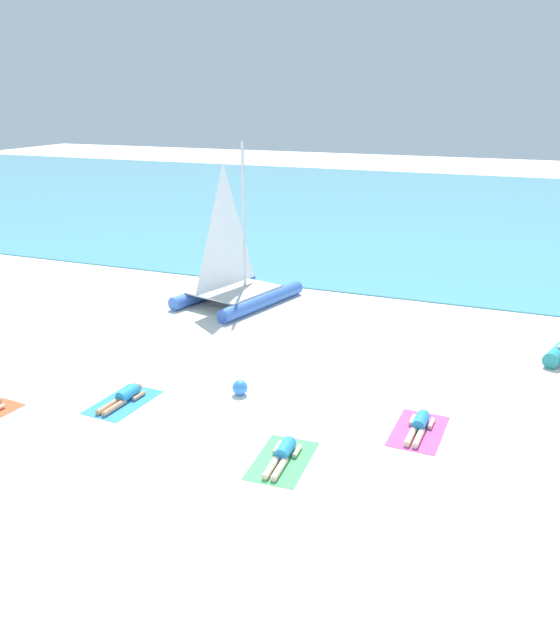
{
  "coord_description": "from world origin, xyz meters",
  "views": [
    {
      "loc": [
        6.53,
        -10.53,
        7.32
      ],
      "look_at": [
        0.0,
        5.74,
        1.2
      ],
      "focal_mm": 36.96,
      "sensor_mm": 36.0,
      "label": 1
    }
  ],
  "objects": [
    {
      "name": "ground_plane",
      "position": [
        0.0,
        10.0,
        0.0
      ],
      "size": [
        120.0,
        120.0,
        0.0
      ],
      "primitive_type": "plane",
      "color": "white"
    },
    {
      "name": "ocean_water",
      "position": [
        0.0,
        32.76,
        0.03
      ],
      "size": [
        120.0,
        40.0,
        0.05
      ],
      "primitive_type": "cube",
      "color": "#4C9EB7",
      "rests_on": "ground"
    },
    {
      "name": "sailboat_blue",
      "position": [
        -3.5,
        10.09,
        0.85
      ],
      "size": [
        3.78,
        4.91,
        5.67
      ],
      "rotation": [
        0.0,
        0.0,
        -0.25
      ],
      "color": "blue",
      "rests_on": "ground"
    },
    {
      "name": "towel_center_left",
      "position": [
        -2.58,
        1.71,
        0.01
      ],
      "size": [
        1.22,
        1.97,
        0.01
      ],
      "primitive_type": "cube",
      "rotation": [
        0.0,
        0.0,
        -0.06
      ],
      "color": "#338CD8",
      "rests_on": "ground"
    },
    {
      "name": "sunbather_center_left",
      "position": [
        -2.58,
        1.77,
        0.13
      ],
      "size": [
        0.57,
        1.57,
        0.3
      ],
      "rotation": [
        0.0,
        0.0,
        -0.06
      ],
      "color": "#268CCC",
      "rests_on": "towel_center_left"
    },
    {
      "name": "towel_center_right",
      "position": [
        2.09,
        0.65,
        0.01
      ],
      "size": [
        1.21,
        1.96,
        0.01
      ],
      "primitive_type": "cube",
      "rotation": [
        0.0,
        0.0,
        0.06
      ],
      "color": "#4CB266",
      "rests_on": "ground"
    },
    {
      "name": "sunbather_center_right",
      "position": [
        2.09,
        0.72,
        0.13
      ],
      "size": [
        0.57,
        1.57,
        0.3
      ],
      "rotation": [
        0.0,
        0.0,
        0.06
      ],
      "color": "#268CCC",
      "rests_on": "towel_center_right"
    },
    {
      "name": "towel_rightmost",
      "position": [
        4.51,
        2.98,
        0.01
      ],
      "size": [
        1.14,
        1.92,
        0.01
      ],
      "primitive_type": "cube",
      "rotation": [
        0.0,
        0.0,
        -0.02
      ],
      "color": "#D84C99",
      "rests_on": "ground"
    },
    {
      "name": "sunbather_rightmost",
      "position": [
        4.51,
        3.04,
        0.13
      ],
      "size": [
        0.55,
        1.56,
        0.3
      ],
      "rotation": [
        0.0,
        0.0,
        -0.02
      ],
      "color": "#268CCC",
      "rests_on": "towel_rightmost"
    },
    {
      "name": "beach_ball",
      "position": [
        -0.07,
        3.19,
        0.2
      ],
      "size": [
        0.4,
        0.4,
        0.4
      ],
      "primitive_type": "sphere",
      "color": "#337FE5",
      "rests_on": "ground"
    }
  ]
}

